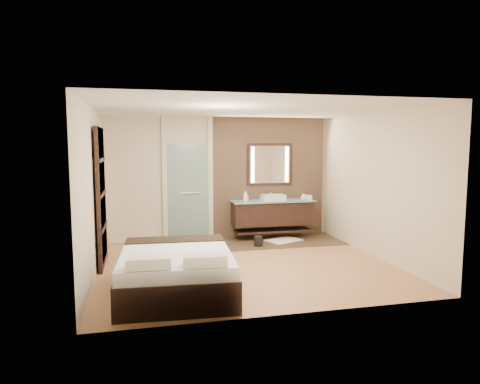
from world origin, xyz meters
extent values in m
plane|color=#AF7849|center=(0.00, 0.00, 0.00)|extent=(5.00, 5.00, 0.00)
cube|color=#3B2E20|center=(0.60, 1.60, 0.01)|extent=(3.80, 1.30, 0.01)
cube|color=#9D785A|center=(1.10, 2.21, 1.35)|extent=(2.60, 0.08, 2.70)
cube|color=black|center=(1.10, 1.92, 0.57)|extent=(1.80, 0.50, 0.50)
cube|color=black|center=(1.10, 1.92, 0.18)|extent=(1.71, 0.45, 0.04)
cube|color=#92DFDA|center=(1.10, 1.90, 0.85)|extent=(1.85, 0.55, 0.03)
cube|color=white|center=(1.10, 1.90, 0.93)|extent=(0.50, 0.38, 0.13)
cylinder|color=silver|center=(1.10, 2.09, 0.95)|extent=(0.03, 0.03, 0.18)
cylinder|color=silver|center=(1.10, 2.05, 1.03)|extent=(0.02, 0.10, 0.02)
cube|color=black|center=(1.10, 2.16, 1.65)|extent=(1.06, 0.03, 0.96)
cube|color=white|center=(1.10, 2.15, 1.65)|extent=(0.94, 0.01, 0.84)
cube|color=#FFE9BF|center=(0.70, 2.14, 1.65)|extent=(0.07, 0.01, 0.80)
cube|color=#FFE9BF|center=(1.50, 2.14, 1.65)|extent=(0.07, 0.01, 0.80)
cube|color=silver|center=(-0.75, 2.20, 1.05)|extent=(0.90, 0.05, 2.10)
cylinder|color=silver|center=(-0.70, 2.15, 1.05)|extent=(0.45, 0.03, 0.03)
cube|color=beige|center=(-1.25, 2.21, 1.35)|extent=(0.10, 0.08, 2.70)
cube|color=beige|center=(-0.25, 2.21, 1.35)|extent=(0.10, 0.08, 2.70)
cube|color=black|center=(-2.43, 0.60, 1.20)|extent=(0.06, 1.20, 2.40)
cube|color=beige|center=(-2.41, 0.60, 0.37)|extent=(0.02, 1.06, 0.52)
cube|color=beige|center=(-2.41, 0.60, 0.96)|extent=(0.02, 1.06, 0.52)
cube|color=beige|center=(-2.41, 0.60, 1.54)|extent=(0.02, 1.06, 0.52)
cube|color=beige|center=(-2.41, 0.60, 2.13)|extent=(0.02, 1.06, 0.52)
cube|color=black|center=(-1.30, -1.15, 0.21)|extent=(1.68, 2.04, 0.43)
cube|color=white|center=(-1.30, -1.15, 0.52)|extent=(1.63, 1.99, 0.18)
cube|color=black|center=(-1.25, -0.42, 0.60)|extent=(1.54, 0.53, 0.04)
cube|color=white|center=(-1.69, -1.91, 0.68)|extent=(0.55, 0.33, 0.14)
cube|color=white|center=(-1.01, -1.95, 0.68)|extent=(0.55, 0.33, 0.14)
cube|color=white|center=(1.26, 1.60, 0.02)|extent=(0.86, 0.74, 0.02)
cylinder|color=black|center=(0.58, 1.23, 0.11)|extent=(0.22, 0.22, 0.22)
cube|color=white|center=(1.92, 1.79, 0.92)|extent=(0.16, 0.16, 0.10)
imported|color=white|center=(0.45, 1.82, 0.99)|extent=(0.13, 0.13, 0.25)
imported|color=#B2B2B2|center=(0.53, 2.02, 0.94)|extent=(0.07, 0.07, 0.15)
imported|color=#C1F2EA|center=(1.78, 1.79, 0.94)|extent=(0.16, 0.16, 0.15)
imported|color=white|center=(1.90, 2.03, 0.91)|extent=(0.16, 0.16, 0.10)
camera|label=1|loc=(-1.77, -7.10, 2.11)|focal=32.00mm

